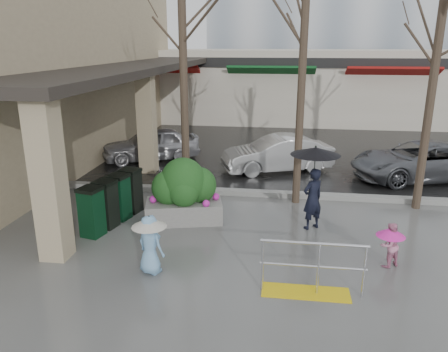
% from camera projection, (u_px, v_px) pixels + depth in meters
% --- Properties ---
extents(ground, '(120.00, 120.00, 0.00)m').
position_uv_depth(ground, '(242.00, 258.00, 9.31)').
color(ground, '#51514F').
rests_on(ground, ground).
extents(street_asphalt, '(120.00, 36.00, 0.01)m').
position_uv_depth(street_asphalt, '(274.00, 109.00, 30.14)').
color(street_asphalt, black).
rests_on(street_asphalt, ground).
extents(curb, '(120.00, 0.30, 0.15)m').
position_uv_depth(curb, '(255.00, 193.00, 13.07)').
color(curb, gray).
rests_on(curb, ground).
extents(near_building, '(6.00, 18.00, 8.00)m').
position_uv_depth(near_building, '(33.00, 53.00, 16.90)').
color(near_building, tan).
rests_on(near_building, ground).
extents(canopy_slab, '(2.80, 18.00, 0.25)m').
position_uv_depth(canopy_slab, '(137.00, 64.00, 16.46)').
color(canopy_slab, '#2D2823').
rests_on(canopy_slab, pillar_front).
extents(pillar_front, '(0.55, 0.55, 3.50)m').
position_uv_depth(pillar_front, '(49.00, 179.00, 8.84)').
color(pillar_front, tan).
rests_on(pillar_front, ground).
extents(pillar_back, '(0.55, 0.55, 3.50)m').
position_uv_depth(pillar_back, '(147.00, 123.00, 14.99)').
color(pillar_back, tan).
rests_on(pillar_back, ground).
extents(storefront_row, '(34.00, 6.74, 4.00)m').
position_uv_depth(storefront_row, '(307.00, 85.00, 25.46)').
color(storefront_row, beige).
rests_on(storefront_row, ground).
extents(handrail, '(1.90, 0.50, 1.03)m').
position_uv_depth(handrail, '(310.00, 275.00, 7.88)').
color(handrail, yellow).
rests_on(handrail, ground).
extents(tree_west, '(3.20, 3.20, 6.80)m').
position_uv_depth(tree_west, '(182.00, 15.00, 11.49)').
color(tree_west, '#382B21').
rests_on(tree_west, ground).
extents(tree_midwest, '(3.20, 3.20, 7.00)m').
position_uv_depth(tree_midwest, '(305.00, 8.00, 11.02)').
color(tree_midwest, '#382B21').
rests_on(tree_midwest, ground).
extents(tree_mideast, '(3.20, 3.20, 6.50)m').
position_uv_depth(tree_mideast, '(441.00, 23.00, 10.70)').
color(tree_mideast, '#382B21').
rests_on(tree_mideast, ground).
extents(woman, '(1.19, 1.19, 2.09)m').
position_uv_depth(woman, '(314.00, 178.00, 10.41)').
color(woman, black).
rests_on(woman, ground).
extents(child_pink, '(0.58, 0.58, 0.94)m').
position_uv_depth(child_pink, '(390.00, 241.00, 8.80)').
color(child_pink, pink).
rests_on(child_pink, ground).
extents(child_blue, '(0.70, 0.69, 1.21)m').
position_uv_depth(child_blue, '(150.00, 239.00, 8.51)').
color(child_blue, '#7AAED9').
rests_on(child_blue, ground).
extents(planter, '(2.07, 1.37, 1.66)m').
position_uv_depth(planter, '(184.00, 191.00, 11.03)').
color(planter, slate).
rests_on(planter, ground).
extents(news_boxes, '(0.97, 2.19, 1.20)m').
position_uv_depth(news_boxes, '(113.00, 200.00, 10.95)').
color(news_boxes, '#0C351C').
rests_on(news_boxes, ground).
extents(car_a, '(3.98, 2.95, 1.26)m').
position_uv_depth(car_a, '(151.00, 144.00, 16.88)').
color(car_a, '#A8A8AD').
rests_on(car_a, ground).
extents(car_b, '(4.05, 2.61, 1.26)m').
position_uv_depth(car_b, '(277.00, 154.00, 15.40)').
color(car_b, beige).
rests_on(car_b, ground).
extents(car_c, '(4.93, 3.24, 1.26)m').
position_uv_depth(car_c, '(421.00, 161.00, 14.48)').
color(car_c, slate).
rests_on(car_c, ground).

